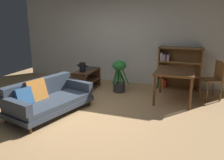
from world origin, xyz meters
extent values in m
plane|color=tan|center=(0.00, 0.00, 0.00)|extent=(8.16, 8.16, 0.00)
cube|color=silver|center=(0.00, 2.70, 1.35)|extent=(6.80, 0.10, 2.70)
cylinder|color=brown|center=(-0.07, 0.47, 0.06)|extent=(0.04, 0.04, 0.12)
cylinder|color=brown|center=(-0.47, -1.09, 0.06)|extent=(0.04, 0.04, 0.12)
cylinder|color=brown|center=(-0.80, 0.65, 0.06)|extent=(0.04, 0.04, 0.12)
cylinder|color=brown|center=(-1.20, -0.91, 0.06)|extent=(0.04, 0.04, 0.12)
cube|color=#384251|center=(-0.64, -0.22, 0.17)|extent=(1.28, 1.93, 0.10)
cube|color=#384251|center=(-0.64, -0.22, 0.27)|extent=(1.23, 1.85, 0.10)
cube|color=#384251|center=(-0.97, -0.14, 0.50)|extent=(0.59, 1.69, 0.37)
cube|color=#384251|center=(-0.44, 0.57, 0.43)|extent=(0.85, 0.34, 0.21)
cube|color=#384251|center=(-0.84, -1.01, 0.43)|extent=(0.85, 0.34, 0.21)
cube|color=#336093|center=(-0.95, -0.65, 0.47)|extent=(0.29, 0.38, 0.36)
cube|color=orange|center=(-0.88, -0.34, 0.52)|extent=(0.31, 0.47, 0.45)
cube|color=#56351E|center=(-0.65, 1.99, 0.28)|extent=(0.41, 0.04, 0.56)
cube|color=#56351E|center=(-0.65, 1.00, 0.28)|extent=(0.41, 0.04, 0.56)
cube|color=#56351E|center=(-0.65, 1.49, 0.25)|extent=(0.41, 0.98, 0.04)
cube|color=#56351E|center=(-0.65, 1.49, 0.54)|extent=(0.41, 1.02, 0.04)
cube|color=#56351E|center=(-0.65, 1.49, 0.02)|extent=(0.41, 0.98, 0.04)
cube|color=#333338|center=(-0.67, 1.69, 0.57)|extent=(0.28, 0.36, 0.02)
cube|color=black|center=(-0.88, 1.72, 0.63)|extent=(0.25, 0.35, 0.10)
cylinder|color=black|center=(-0.65, 1.29, 0.69)|extent=(0.16, 0.16, 0.25)
cylinder|color=slate|center=(-0.65, 1.29, 0.74)|extent=(0.09, 0.09, 0.01)
cylinder|color=#333338|center=(0.26, 1.65, 0.12)|extent=(0.32, 0.32, 0.24)
cylinder|color=#287A33|center=(0.39, 1.64, 0.53)|extent=(0.31, 0.05, 0.59)
cylinder|color=#287A33|center=(0.30, 1.73, 0.42)|extent=(0.15, 0.22, 0.38)
cylinder|color=#287A33|center=(0.20, 1.77, 0.48)|extent=(0.16, 0.28, 0.51)
cylinder|color=#287A33|center=(0.15, 1.73, 0.53)|extent=(0.25, 0.20, 0.60)
cylinder|color=#287A33|center=(0.17, 1.63, 0.44)|extent=(0.21, 0.09, 0.41)
cylinder|color=#287A33|center=(0.22, 1.56, 0.49)|extent=(0.11, 0.21, 0.51)
cylinder|color=#287A33|center=(0.30, 1.60, 0.45)|extent=(0.12, 0.13, 0.44)
ellipsoid|color=#287A33|center=(0.26, 1.65, 0.74)|extent=(0.37, 0.37, 0.26)
cylinder|color=brown|center=(1.32, 1.96, 0.35)|extent=(0.06, 0.06, 0.70)
cylinder|color=brown|center=(1.32, 0.95, 0.35)|extent=(0.06, 0.06, 0.70)
cylinder|color=brown|center=(2.10, 1.96, 0.35)|extent=(0.06, 0.06, 0.70)
cylinder|color=brown|center=(2.10, 0.95, 0.35)|extent=(0.06, 0.06, 0.70)
cube|color=brown|center=(1.71, 1.45, 0.73)|extent=(0.88, 1.11, 0.05)
cylinder|color=brown|center=(2.47, 1.63, 0.23)|extent=(0.04, 0.04, 0.47)
cylinder|color=brown|center=(2.31, 1.95, 0.23)|extent=(0.04, 0.04, 0.47)
cylinder|color=brown|center=(2.79, 1.79, 0.23)|extent=(0.04, 0.04, 0.47)
cylinder|color=brown|center=(2.63, 2.10, 0.23)|extent=(0.04, 0.04, 0.47)
cube|color=brown|center=(2.55, 1.87, 0.49)|extent=(0.52, 0.52, 0.04)
cube|color=brown|center=(2.71, 1.95, 0.73)|extent=(0.19, 0.33, 0.44)
cube|color=olive|center=(1.18, 2.48, 0.59)|extent=(0.04, 0.32, 1.18)
cube|color=olive|center=(2.32, 2.48, 0.59)|extent=(0.04, 0.32, 1.18)
cube|color=olive|center=(1.75, 2.48, 1.17)|extent=(1.17, 0.32, 0.04)
cube|color=olive|center=(1.75, 2.48, 0.02)|extent=(1.17, 0.32, 0.04)
cube|color=olive|center=(1.75, 2.62, 0.59)|extent=(1.14, 0.04, 1.18)
cube|color=olive|center=(1.75, 2.48, 0.40)|extent=(1.14, 0.31, 0.04)
cube|color=olive|center=(1.75, 2.48, 0.78)|extent=(1.14, 0.31, 0.04)
cube|color=#337F47|center=(1.25, 2.45, 0.15)|extent=(0.07, 0.21, 0.23)
cube|color=orange|center=(1.32, 2.46, 0.15)|extent=(0.07, 0.26, 0.24)
cube|color=red|center=(1.39, 2.46, 0.13)|extent=(0.07, 0.26, 0.19)
cube|color=red|center=(1.25, 2.46, 0.49)|extent=(0.07, 0.25, 0.14)
cube|color=gold|center=(1.33, 2.45, 0.54)|extent=(0.06, 0.21, 0.23)
cube|color=#2D5199|center=(1.39, 2.46, 0.53)|extent=(0.06, 0.25, 0.21)
cube|color=silver|center=(1.25, 2.45, 0.91)|extent=(0.07, 0.20, 0.22)
cube|color=silver|center=(1.32, 2.45, 0.88)|extent=(0.05, 0.23, 0.17)
cube|color=#993884|center=(1.38, 2.46, 0.89)|extent=(0.05, 0.26, 0.19)
cube|color=silver|center=(1.44, 2.46, 0.88)|extent=(0.05, 0.25, 0.17)
camera|label=1|loc=(2.06, -3.94, 1.93)|focal=36.13mm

